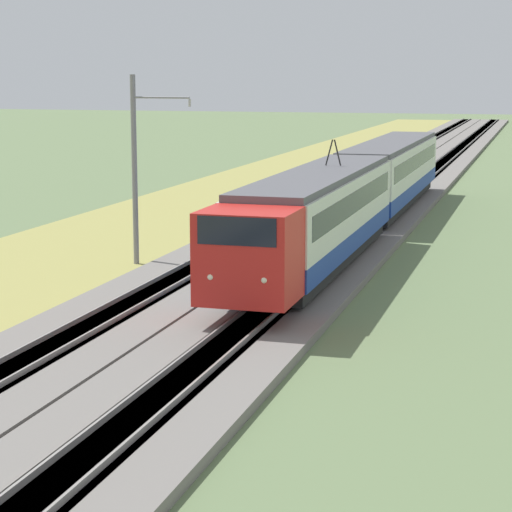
# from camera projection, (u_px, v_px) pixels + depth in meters

# --- Properties ---
(ballast_main) EXTENTS (240.00, 4.40, 0.30)m
(ballast_main) POSITION_uv_depth(u_px,v_px,m) (296.00, 216.00, 54.43)
(ballast_main) COLOR slate
(ballast_main) RESTS_ON ground
(ballast_adjacent) EXTENTS (240.00, 4.40, 0.30)m
(ballast_adjacent) POSITION_uv_depth(u_px,v_px,m) (378.00, 219.00, 53.19)
(ballast_adjacent) COLOR slate
(ballast_adjacent) RESTS_ON ground
(track_main) EXTENTS (240.00, 1.57, 0.45)m
(track_main) POSITION_uv_depth(u_px,v_px,m) (296.00, 216.00, 54.42)
(track_main) COLOR #4C4238
(track_main) RESTS_ON ground
(track_adjacent) EXTENTS (240.00, 1.57, 0.45)m
(track_adjacent) POSITION_uv_depth(u_px,v_px,m) (378.00, 219.00, 53.18)
(track_adjacent) COLOR #4C4238
(track_adjacent) RESTS_ON ground
(grass_verge) EXTENTS (240.00, 12.11, 0.12)m
(grass_verge) POSITION_uv_depth(u_px,v_px,m) (198.00, 214.00, 56.00)
(grass_verge) COLOR #99934C
(grass_verge) RESTS_ON ground
(passenger_train) EXTENTS (39.36, 3.00, 5.13)m
(passenger_train) POSITION_uv_depth(u_px,v_px,m) (361.00, 188.00, 47.67)
(passenger_train) COLOR red
(passenger_train) RESTS_ON ground
(catenary_mast_mid) EXTENTS (0.22, 2.56, 7.77)m
(catenary_mast_mid) POSITION_uv_depth(u_px,v_px,m) (136.00, 169.00, 40.17)
(catenary_mast_mid) COLOR slate
(catenary_mast_mid) RESTS_ON ground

